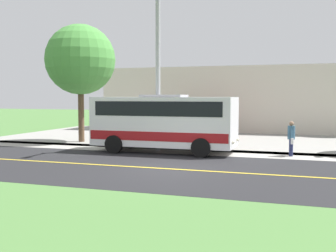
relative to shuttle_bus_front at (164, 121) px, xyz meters
name	(u,v)px	position (x,y,z in m)	size (l,w,h in m)	color
ground_plane	(166,169)	(4.50, 1.61, -1.59)	(120.00, 120.00, 0.00)	#477238
road_surface	(166,169)	(4.50, 1.61, -1.58)	(8.00, 100.00, 0.01)	black
sidewalk	(199,152)	(-0.70, 1.61, -1.58)	(2.40, 100.00, 0.01)	#9E9991
parking_lot_surface	(270,139)	(-7.90, 4.61, -1.58)	(14.00, 36.00, 0.01)	gray
road_centre_line	(166,169)	(4.50, 1.61, -1.58)	(0.16, 100.00, 0.00)	gold
shuttle_bus_front	(164,121)	(0.00, 0.00, 0.00)	(2.65, 7.20, 2.88)	white
pedestrian_with_bags	(291,138)	(-0.60, 6.11, -0.71)	(0.72, 0.34, 1.64)	#1E2347
street_light_pole	(157,60)	(-0.38, -0.50, 3.04)	(1.97, 0.24, 8.44)	#9E9EA3
parked_car_near	(196,126)	(-8.46, -0.56, -0.90)	(2.27, 4.53, 1.45)	#A51E1E
tree_curbside	(80,60)	(-2.90, -6.38, 3.43)	(4.27, 4.27, 7.17)	brown
commercial_building	(248,99)	(-16.90, 1.96, 0.97)	(10.00, 22.84, 5.12)	beige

